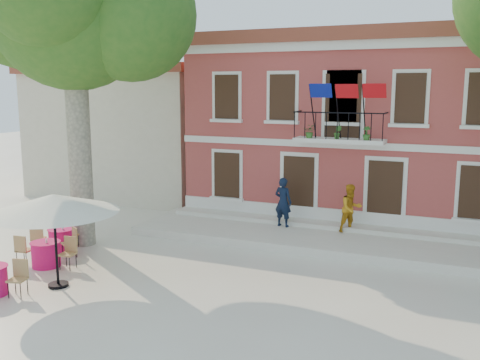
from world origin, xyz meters
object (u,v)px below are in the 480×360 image
(plane_tree_west, at_px, (72,9))
(pedestrian_orange, at_px, (351,208))
(pedestrian_navy, at_px, (283,202))
(patio_umbrella, at_px, (53,204))
(cafe_table_0, at_px, (62,239))
(cafe_table_1, at_px, (46,253))

(plane_tree_west, xyz_separation_m, pedestrian_orange, (8.39, 4.09, -6.70))
(plane_tree_west, xyz_separation_m, pedestrian_navy, (5.94, 3.92, -6.64))
(patio_umbrella, bearing_deg, plane_tree_west, 119.56)
(patio_umbrella, relative_size, cafe_table_0, 1.85)
(plane_tree_west, relative_size, pedestrian_orange, 6.21)
(pedestrian_navy, bearing_deg, patio_umbrella, 72.23)
(plane_tree_west, distance_m, pedestrian_navy, 9.73)
(pedestrian_navy, xyz_separation_m, pedestrian_orange, (2.46, 0.17, -0.05))
(patio_umbrella, xyz_separation_m, cafe_table_0, (-2.10, 2.55, -1.88))
(plane_tree_west, height_order, pedestrian_navy, plane_tree_west)
(patio_umbrella, relative_size, cafe_table_1, 1.77)
(pedestrian_navy, relative_size, pedestrian_orange, 1.06)
(pedestrian_orange, relative_size, cafe_table_0, 0.92)
(pedestrian_navy, relative_size, cafe_table_1, 0.93)
(pedestrian_orange, height_order, cafe_table_0, pedestrian_orange)
(plane_tree_west, distance_m, cafe_table_0, 7.49)
(cafe_table_1, bearing_deg, patio_umbrella, -37.78)
(plane_tree_west, relative_size, cafe_table_1, 5.46)
(pedestrian_navy, distance_m, cafe_table_0, 7.81)
(cafe_table_0, relative_size, cafe_table_1, 0.96)
(pedestrian_orange, distance_m, cafe_table_0, 9.92)
(cafe_table_0, xyz_separation_m, cafe_table_1, (0.62, -1.40, -0.01))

